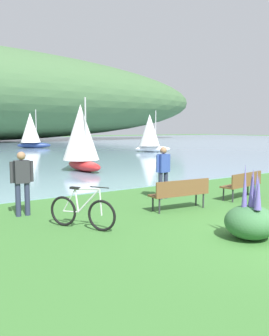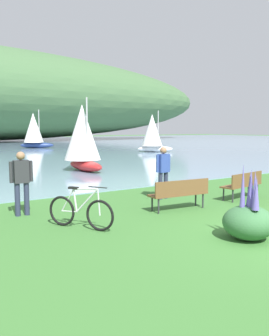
{
  "view_description": "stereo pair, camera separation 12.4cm",
  "coord_description": "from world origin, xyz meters",
  "px_view_note": "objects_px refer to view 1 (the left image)",
  "views": [
    {
      "loc": [
        -7.13,
        -4.2,
        2.32
      ],
      "look_at": [
        -0.3,
        5.6,
        1.0
      ],
      "focal_mm": 38.66,
      "sensor_mm": 36.0,
      "label": 1
    },
    {
      "loc": [
        -7.03,
        -4.27,
        2.32
      ],
      "look_at": [
        -0.3,
        5.6,
        1.0
      ],
      "focal_mm": 38.66,
      "sensor_mm": 36.0,
      "label": 2
    }
  ],
  "objects_px": {
    "park_bench_near_camera": "(243,183)",
    "person_at_shoreline": "(22,179)",
    "sailboat_far_off": "(81,137)",
    "sailboat_mid_bay": "(150,133)",
    "bicycle_leaning_near_bench": "(82,212)",
    "person_on_the_grass": "(163,169)",
    "sailboat_toward_hillside": "(31,130)",
    "park_bench_further_along": "(180,192)"
  },
  "relations": [
    {
      "from": "bicycle_leaning_near_bench",
      "to": "person_on_the_grass",
      "type": "height_order",
      "value": "person_on_the_grass"
    },
    {
      "from": "park_bench_further_along",
      "to": "sailboat_mid_bay",
      "type": "xyz_separation_m",
      "value": [
        14.3,
        20.17,
        1.38
      ]
    },
    {
      "from": "park_bench_near_camera",
      "to": "sailboat_toward_hillside",
      "type": "distance_m",
      "value": 33.73
    },
    {
      "from": "person_at_shoreline",
      "to": "sailboat_far_off",
      "type": "relative_size",
      "value": 0.44
    },
    {
      "from": "bicycle_leaning_near_bench",
      "to": "person_on_the_grass",
      "type": "xyz_separation_m",
      "value": [
        3.81,
        1.7,
        0.58
      ]
    },
    {
      "from": "person_at_shoreline",
      "to": "park_bench_further_along",
      "type": "bearing_deg",
      "value": -25.77
    },
    {
      "from": "park_bench_near_camera",
      "to": "person_on_the_grass",
      "type": "xyz_separation_m",
      "value": [
        -2.16,
        1.51,
        0.46
      ]
    },
    {
      "from": "person_at_shoreline",
      "to": "sailboat_toward_hillside",
      "type": "bearing_deg",
      "value": 70.6
    },
    {
      "from": "person_at_shoreline",
      "to": "person_on_the_grass",
      "type": "relative_size",
      "value": 1.0
    },
    {
      "from": "person_at_shoreline",
      "to": "bicycle_leaning_near_bench",
      "type": "bearing_deg",
      "value": -69.9
    },
    {
      "from": "bicycle_leaning_near_bench",
      "to": "sailboat_far_off",
      "type": "bearing_deg",
      "value": 63.45
    },
    {
      "from": "park_bench_near_camera",
      "to": "bicycle_leaning_near_bench",
      "type": "height_order",
      "value": "bicycle_leaning_near_bench"
    },
    {
      "from": "park_bench_further_along",
      "to": "sailboat_far_off",
      "type": "distance_m",
      "value": 10.34
    },
    {
      "from": "park_bench_near_camera",
      "to": "bicycle_leaning_near_bench",
      "type": "bearing_deg",
      "value": -178.18
    },
    {
      "from": "sailboat_mid_bay",
      "to": "sailboat_far_off",
      "type": "relative_size",
      "value": 1.02
    },
    {
      "from": "park_bench_further_along",
      "to": "sailboat_toward_hillside",
      "type": "bearing_deg",
      "value": 77.8
    },
    {
      "from": "person_at_shoreline",
      "to": "person_on_the_grass",
      "type": "bearing_deg",
      "value": -3.87
    },
    {
      "from": "person_on_the_grass",
      "to": "bicycle_leaning_near_bench",
      "type": "bearing_deg",
      "value": -155.98
    },
    {
      "from": "sailboat_mid_bay",
      "to": "sailboat_toward_hillside",
      "type": "bearing_deg",
      "value": 118.0
    },
    {
      "from": "person_at_shoreline",
      "to": "sailboat_far_off",
      "type": "distance_m",
      "value": 10.09
    },
    {
      "from": "sailboat_mid_bay",
      "to": "sailboat_far_off",
      "type": "height_order",
      "value": "sailboat_mid_bay"
    },
    {
      "from": "park_bench_near_camera",
      "to": "person_at_shoreline",
      "type": "distance_m",
      "value": 6.97
    },
    {
      "from": "park_bench_further_along",
      "to": "bicycle_leaning_near_bench",
      "type": "bearing_deg",
      "value": -177.66
    },
    {
      "from": "person_at_shoreline",
      "to": "park_bench_near_camera",
      "type": "bearing_deg",
      "value": -15.16
    },
    {
      "from": "park_bench_further_along",
      "to": "person_at_shoreline",
      "type": "distance_m",
      "value": 4.34
    },
    {
      "from": "bicycle_leaning_near_bench",
      "to": "sailboat_mid_bay",
      "type": "relative_size",
      "value": 0.39
    },
    {
      "from": "sailboat_mid_bay",
      "to": "sailboat_toward_hillside",
      "type": "xyz_separation_m",
      "value": [
        -7.07,
        13.29,
        0.21
      ]
    },
    {
      "from": "bicycle_leaning_near_bench",
      "to": "sailboat_mid_bay",
      "type": "xyz_separation_m",
      "value": [
        17.46,
        20.3,
        1.5
      ]
    },
    {
      "from": "sailboat_toward_hillside",
      "to": "sailboat_far_off",
      "type": "height_order",
      "value": "sailboat_toward_hillside"
    },
    {
      "from": "park_bench_near_camera",
      "to": "person_at_shoreline",
      "type": "relative_size",
      "value": 1.08
    },
    {
      "from": "bicycle_leaning_near_bench",
      "to": "sailboat_far_off",
      "type": "relative_size",
      "value": 0.4
    },
    {
      "from": "person_on_the_grass",
      "to": "sailboat_far_off",
      "type": "distance_m",
      "value": 8.63
    },
    {
      "from": "park_bench_near_camera",
      "to": "sailboat_mid_bay",
      "type": "bearing_deg",
      "value": 60.28
    },
    {
      "from": "sailboat_mid_bay",
      "to": "park_bench_further_along",
      "type": "bearing_deg",
      "value": -125.34
    },
    {
      "from": "bicycle_leaning_near_bench",
      "to": "sailboat_mid_bay",
      "type": "distance_m",
      "value": 26.82
    },
    {
      "from": "sailboat_mid_bay",
      "to": "sailboat_toward_hillside",
      "type": "relative_size",
      "value": 0.9
    },
    {
      "from": "park_bench_further_along",
      "to": "bicycle_leaning_near_bench",
      "type": "distance_m",
      "value": 3.16
    },
    {
      "from": "bicycle_leaning_near_bench",
      "to": "park_bench_near_camera",
      "type": "bearing_deg",
      "value": 1.82
    },
    {
      "from": "person_at_shoreline",
      "to": "sailboat_far_off",
      "type": "height_order",
      "value": "sailboat_far_off"
    },
    {
      "from": "sailboat_far_off",
      "to": "person_at_shoreline",
      "type": "bearing_deg",
      "value": -125.45
    },
    {
      "from": "park_bench_near_camera",
      "to": "sailboat_mid_bay",
      "type": "distance_m",
      "value": 23.2
    },
    {
      "from": "person_at_shoreline",
      "to": "person_on_the_grass",
      "type": "xyz_separation_m",
      "value": [
        4.55,
        -0.31,
        0.0
      ]
    }
  ]
}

